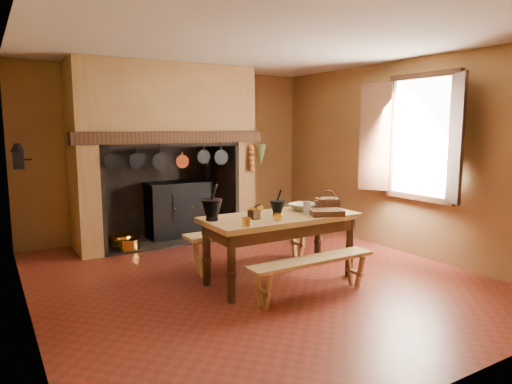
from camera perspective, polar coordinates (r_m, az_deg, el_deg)
floor at (r=5.74m, az=-0.10°, el=-10.61°), size 5.50×5.50×0.00m
ceiling at (r=5.51m, az=-0.11°, el=18.10°), size 5.50×5.50×0.00m
back_wall at (r=7.93m, az=-10.40°, el=4.82°), size 5.00×0.02×2.80m
wall_left at (r=4.69m, az=-27.31°, el=1.75°), size 0.02×5.50×2.80m
wall_right at (r=7.07m, az=17.61°, el=4.16°), size 0.02×5.50×2.80m
wall_front at (r=3.41m, az=24.36°, el=-0.17°), size 5.00×0.02×2.80m
chimney_breast at (r=7.40m, az=-11.46°, el=7.74°), size 2.95×0.96×2.80m
iron_range at (r=7.74m, az=-9.73°, el=-2.08°), size 1.12×0.55×1.60m
hearth_pans at (r=7.31m, az=-16.40°, el=-6.03°), size 0.51×0.62×0.20m
hanging_pans at (r=6.94m, az=-10.27°, el=4.01°), size 1.92×0.29×0.27m
onion_string at (r=7.50m, az=-0.58°, el=4.22°), size 0.12×0.10×0.46m
herb_bunch at (r=7.59m, az=0.60°, el=4.65°), size 0.20×0.20×0.35m
window at (r=6.68m, az=19.44°, el=6.44°), size 0.39×1.75×1.76m
wall_coffee_mill at (r=6.23m, az=-27.63°, el=4.19°), size 0.23×0.16×0.31m
work_table at (r=5.46m, az=3.06°, el=-4.22°), size 1.86×0.83×0.81m
bench_front at (r=5.06m, az=7.02°, el=-9.42°), size 1.54×0.27×0.43m
bench_back at (r=6.07m, az=-0.50°, el=-5.73°), size 1.85×0.32×0.52m
mortar_large at (r=5.12m, az=-5.53°, el=-2.08°), size 0.24×0.24×0.41m
mortar_small at (r=5.37m, az=2.68°, el=-1.92°), size 0.18×0.18×0.31m
coffee_grinder at (r=5.19m, az=-0.26°, el=-2.72°), size 0.15×0.12×0.16m
brass_mug_a at (r=4.80m, az=-1.22°, el=-3.77°), size 0.09×0.09×0.10m
brass_mug_b at (r=5.66m, az=0.50°, el=-2.00°), size 0.09×0.09×0.09m
mixing_bowl at (r=5.77m, az=5.98°, el=-1.85°), size 0.43×0.43×0.09m
stoneware_crock at (r=5.72m, az=7.84°, el=-1.73°), size 0.12×0.12×0.14m
glass_jar at (r=5.50m, az=6.42°, el=-1.98°), size 0.12×0.12×0.16m
wicker_basket at (r=5.80m, az=8.89°, el=-1.44°), size 0.33×0.29×0.26m
wooden_tray at (r=5.49m, az=8.78°, el=-2.53°), size 0.46×0.40×0.07m
brass_cup at (r=5.09m, az=2.73°, el=-3.17°), size 0.14×0.14×0.09m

